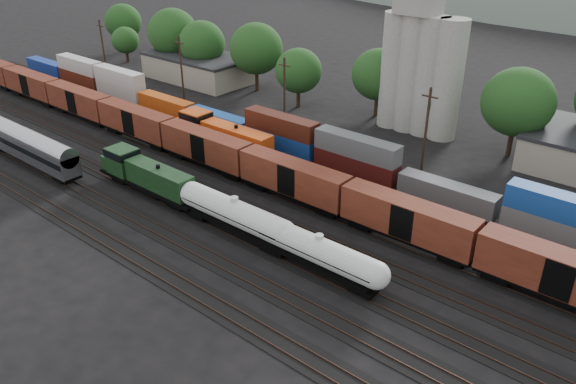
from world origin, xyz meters
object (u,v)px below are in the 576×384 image
Objects in this scene: tank_car_a at (235,214)px; grain_silo at (421,61)px; orange_locomotive at (220,134)px; passenger_coach at (26,144)px; green_locomotive at (144,174)px.

grain_silo is at bearing 90.48° from tank_car_a.
passenger_coach is at bearing -130.96° from orange_locomotive.
green_locomotive is 0.59× the size of grain_silo.
grain_silo is at bearing 52.93° from passenger_coach.
green_locomotive is at bearing -82.63° from orange_locomotive.
orange_locomotive is at bearing 49.04° from passenger_coach.
tank_car_a is 23.23m from orange_locomotive.
green_locomotive is 1.05× the size of tank_car_a.
orange_locomotive reaches higher than tank_car_a.
passenger_coach is 58.23m from grain_silo.
passenger_coach reaches higher than orange_locomotive.
passenger_coach is (-35.10, -5.00, 0.55)m from tank_car_a.
orange_locomotive is 32.41m from grain_silo.
grain_silo is at bearing 56.21° from orange_locomotive.
grain_silo reaches higher than orange_locomotive.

